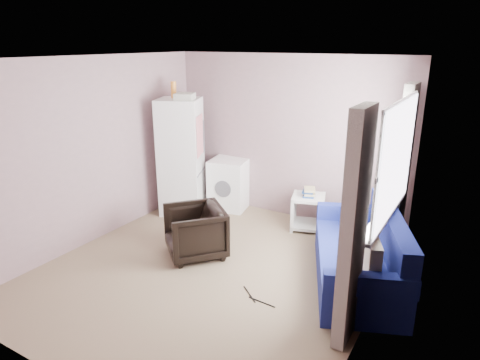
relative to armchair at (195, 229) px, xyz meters
The scene contains 8 objects.
room 1.01m from the armchair, 27.04° to the right, with size 3.84×4.24×2.54m.
armchair is the anchor object (origin of this frame).
fridge 1.67m from the armchair, 133.71° to the left, with size 0.83×0.83×2.09m.
washing_machine 1.74m from the armchair, 107.16° to the left, with size 0.69×0.69×0.83m.
side_table 1.79m from the armchair, 58.34° to the left, with size 0.58×0.58×0.64m.
sofa 2.09m from the armchair, 11.99° to the left, with size 1.54×2.10×0.86m.
window_dressing 2.36m from the armchair, 12.37° to the left, with size 0.17×2.62×2.18m.
floor_cables 1.30m from the armchair, 22.60° to the right, with size 0.49×0.22×0.01m.
Camera 1 is at (2.66, -3.81, 2.68)m, focal length 32.00 mm.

